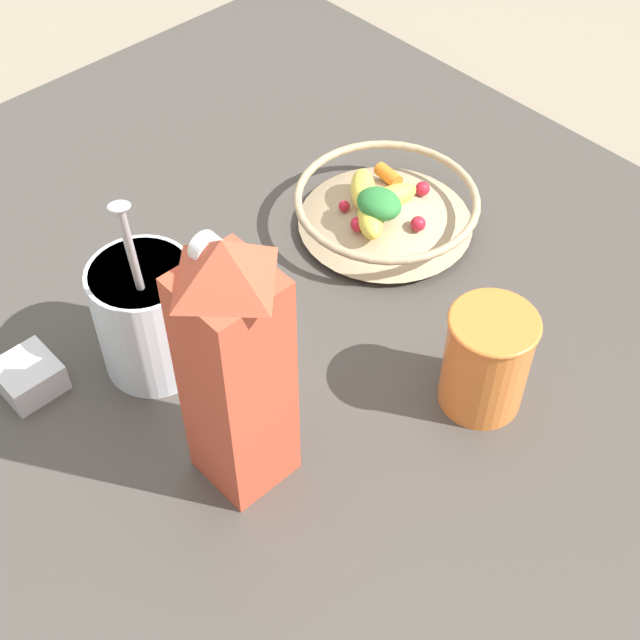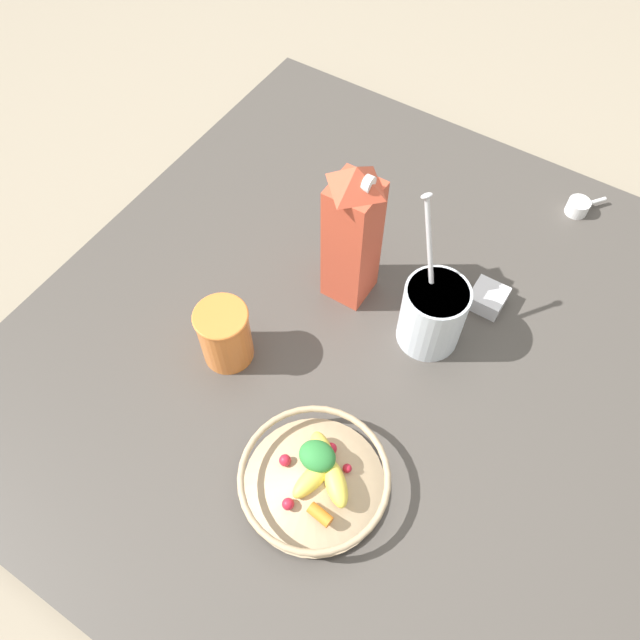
# 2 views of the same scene
# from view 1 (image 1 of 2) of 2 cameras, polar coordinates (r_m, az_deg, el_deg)

# --- Properties ---
(ground_plane) EXTENTS (6.00, 6.00, 0.00)m
(ground_plane) POSITION_cam_1_polar(r_m,az_deg,el_deg) (0.99, -5.08, -3.72)
(ground_plane) COLOR gray
(countertop) EXTENTS (1.17, 1.17, 0.04)m
(countertop) POSITION_cam_1_polar(r_m,az_deg,el_deg) (0.97, -5.16, -2.95)
(countertop) COLOR #47423D
(countertop) RESTS_ON ground_plane
(fruit_bowl) EXTENTS (0.22, 0.22, 0.07)m
(fruit_bowl) POSITION_cam_1_polar(r_m,az_deg,el_deg) (1.07, 4.19, 7.17)
(fruit_bowl) COLOR tan
(fruit_bowl) RESTS_ON countertop
(milk_carton) EXTENTS (0.07, 0.07, 0.29)m
(milk_carton) POSITION_cam_1_polar(r_m,az_deg,el_deg) (0.75, -5.44, -3.07)
(milk_carton) COLOR #CC4C33
(milk_carton) RESTS_ON countertop
(yogurt_tub) EXTENTS (0.11, 0.13, 0.28)m
(yogurt_tub) POSITION_cam_1_polar(r_m,az_deg,el_deg) (0.91, -11.00, 0.46)
(yogurt_tub) COLOR silver
(yogurt_tub) RESTS_ON countertop
(drinking_cup) EXTENTS (0.09, 0.09, 0.12)m
(drinking_cup) POSITION_cam_1_polar(r_m,az_deg,el_deg) (0.88, 10.63, -2.45)
(drinking_cup) COLOR orange
(drinking_cup) RESTS_ON countertop
(spice_jar) EXTENTS (0.06, 0.06, 0.03)m
(spice_jar) POSITION_cam_1_polar(r_m,az_deg,el_deg) (0.96, -18.12, -3.51)
(spice_jar) COLOR silver
(spice_jar) RESTS_ON countertop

